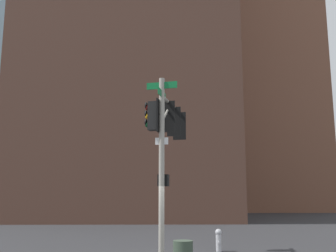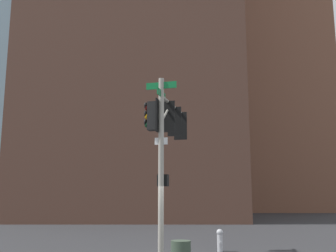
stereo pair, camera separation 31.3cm
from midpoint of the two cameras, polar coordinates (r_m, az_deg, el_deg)
name	(u,v)px [view 1 (the left image)]	position (r m, az deg, el deg)	size (l,w,h in m)	color
signal_pole_assembly	(168,131)	(14.50, -0.58, -0.73)	(4.07, 1.61, 6.24)	#9E998C
fire_hydrant	(219,239)	(16.30, 6.83, -16.09)	(0.34, 0.26, 0.87)	#B2B2B7
building_brick_midblock	(251,85)	(61.58, 11.82, 5.90)	(16.71, 17.52, 37.76)	brown
building_brick_farside	(12,103)	(71.38, -21.88, 3.18)	(18.11, 18.16, 35.25)	brown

